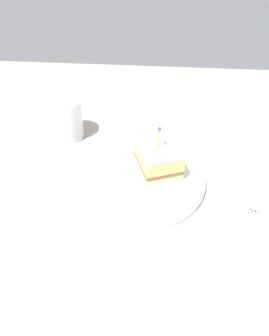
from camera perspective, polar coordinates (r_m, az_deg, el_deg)
The scene contains 5 objects.
ground_plane at distance 69.57cm, azimuth 0.00°, elevation -2.57°, with size 116.17×116.17×2.00cm, color #9E9384.
plate at distance 68.52cm, azimuth 0.00°, elevation -1.62°, with size 29.37×29.37×1.09cm, color white.
sandwich_half_center at distance 68.20cm, azimuth 4.06°, elevation 1.72°, with size 11.89×10.77×10.42cm.
drink_glass at distance 80.72cm, azimuth -11.75°, elevation 7.99°, with size 7.83×7.83×9.53cm.
fork at distance 64.34cm, azimuth 19.32°, elevation -8.60°, with size 10.92×6.43×0.35cm.
Camera 1 is at (-50.76, -4.24, 46.38)cm, focal length 35.13 mm.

